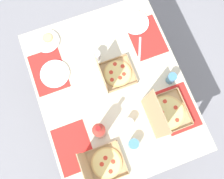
{
  "coord_description": "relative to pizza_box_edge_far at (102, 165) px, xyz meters",
  "views": [
    {
      "loc": [
        -0.44,
        0.16,
        2.65
      ],
      "look_at": [
        0.0,
        0.0,
        0.77
      ],
      "focal_mm": 39.55,
      "sensor_mm": 36.0,
      "label": 1
    }
  ],
  "objects": [
    {
      "name": "plate_far_right",
      "position": [
        0.78,
        0.12,
        -0.04
      ],
      "size": [
        0.23,
        0.23,
        0.02
      ],
      "color": "white",
      "rests_on": "dining_table"
    },
    {
      "name": "cup_red",
      "position": [
        0.06,
        -0.27,
        -0.0
      ],
      "size": [
        0.08,
        0.08,
        0.09
      ],
      "primitive_type": "cylinder",
      "color": "teal",
      "rests_on": "dining_table"
    },
    {
      "name": "placemat_near_left",
      "position": [
        0.19,
        -0.69,
        -0.05
      ],
      "size": [
        0.36,
        0.26,
        0.0
      ],
      "primitive_type": "cube",
      "color": "red",
      "rests_on": "dining_table"
    },
    {
      "name": "cup_spare",
      "position": [
        0.21,
        -0.29,
        -0.0
      ],
      "size": [
        0.07,
        0.07,
        0.09
      ],
      "primitive_type": "cylinder",
      "color": "silver",
      "rests_on": "dining_table"
    },
    {
      "name": "pizza_box_center",
      "position": [
        0.61,
        -0.32,
        -0.0
      ],
      "size": [
        0.25,
        0.27,
        0.29
      ],
      "color": "tan",
      "rests_on": "dining_table"
    },
    {
      "name": "placemat_far_left",
      "position": [
        0.19,
        0.16,
        -0.05
      ],
      "size": [
        0.36,
        0.26,
        0.0
      ],
      "primitive_type": "cube",
      "color": "red",
      "rests_on": "dining_table"
    },
    {
      "name": "knife_by_far_right",
      "position": [
        0.75,
        -0.6,
        -0.04
      ],
      "size": [
        0.2,
        0.1,
        0.0
      ],
      "primitive_type": "cube",
      "rotation": [
        0.0,
        0.0,
        5.86
      ],
      "color": "#B7B7BC",
      "rests_on": "dining_table"
    },
    {
      "name": "cup_dark",
      "position": [
        0.8,
        -0.23,
        0.0
      ],
      "size": [
        0.07,
        0.07,
        0.1
      ],
      "primitive_type": "cylinder",
      "color": "silver",
      "rests_on": "dining_table"
    },
    {
      "name": "cup_clear_right",
      "position": [
        0.42,
        -0.72,
        0.01
      ],
      "size": [
        0.07,
        0.07,
        0.11
      ],
      "primitive_type": "cylinder",
      "color": "teal",
      "rests_on": "dining_table"
    },
    {
      "name": "pizza_box_corner_left",
      "position": [
        0.19,
        -0.56,
        0.01
      ],
      "size": [
        0.31,
        0.31,
        0.34
      ],
      "color": "tan",
      "rests_on": "dining_table"
    },
    {
      "name": "dining_table",
      "position": [
        0.51,
        -0.26,
        -0.15
      ],
      "size": [
        1.42,
        1.15,
        0.77
      ],
      "color": "#3F3328",
      "rests_on": "ground_plane"
    },
    {
      "name": "plate_near_left",
      "position": [
        1.08,
        0.1,
        -0.04
      ],
      "size": [
        0.21,
        0.21,
        0.03
      ],
      "color": "white",
      "rests_on": "dining_table"
    },
    {
      "name": "plate_far_left",
      "position": [
        0.98,
        -0.65,
        -0.04
      ],
      "size": [
        0.22,
        0.22,
        0.02
      ],
      "color": "white",
      "rests_on": "dining_table"
    },
    {
      "name": "knife_by_far_left",
      "position": [
        0.49,
        -0.06,
        -0.04
      ],
      "size": [
        0.19,
        0.13,
        0.0
      ],
      "primitive_type": "cube",
      "rotation": [
        0.0,
        0.0,
        5.71
      ],
      "color": "#B7B7BC",
      "rests_on": "dining_table"
    },
    {
      "name": "ground_plane",
      "position": [
        0.51,
        -0.26,
        -0.82
      ],
      "size": [
        6.0,
        6.0,
        0.0
      ],
      "primitive_type": "plane",
      "color": "gray"
    },
    {
      "name": "placemat_far_right",
      "position": [
        0.82,
        0.16,
        -0.05
      ],
      "size": [
        0.36,
        0.26,
        0.0
      ],
      "primitive_type": "cube",
      "color": "red",
      "rests_on": "dining_table"
    },
    {
      "name": "soda_bottle",
      "position": [
        0.22,
        -0.06,
        0.09
      ],
      "size": [
        0.09,
        0.09,
        0.32
      ],
      "color": "#B2382D",
      "rests_on": "dining_table"
    },
    {
      "name": "pizza_box_edge_far",
      "position": [
        0.0,
        0.0,
        0.0
      ],
      "size": [
        0.26,
        0.28,
        0.29
      ],
      "color": "tan",
      "rests_on": "dining_table"
    },
    {
      "name": "knife_by_near_right",
      "position": [
        1.04,
        -0.34,
        -0.04
      ],
      "size": [
        0.17,
        0.16,
        0.0
      ],
      "primitive_type": "cube",
      "rotation": [
        0.0,
        0.0,
        2.39
      ],
      "color": "#B7B7BC",
      "rests_on": "dining_table"
    },
    {
      "name": "placemat_near_right",
      "position": [
        0.82,
        -0.69,
        -0.05
      ],
      "size": [
        0.36,
        0.26,
        0.0
      ],
      "primitive_type": "cube",
      "color": "red",
      "rests_on": "dining_table"
    }
  ]
}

